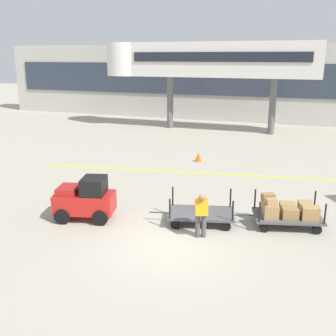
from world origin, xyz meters
name	(u,v)px	position (x,y,z in m)	size (l,w,h in m)	color
ground_plane	(168,244)	(0.00, 0.00, 0.00)	(120.00, 120.00, 0.00)	#A8A08E
apron_lead_line	(184,172)	(-2.00, 7.85, 0.00)	(15.21, 0.20, 0.01)	yellow
terminal_building	(269,84)	(0.00, 25.98, 3.38)	(52.59, 2.51, 6.74)	#BCB7AD
jet_bridge	(199,60)	(-4.73, 19.99, 5.40)	(16.88, 3.00, 6.76)	silver
baggage_tug	(86,199)	(-3.49, 0.88, 0.75)	(2.31, 1.68, 1.58)	red
baggage_cart_lead	(201,214)	(0.52, 1.95, 0.35)	(3.09, 1.94, 1.10)	#4C4C4F
baggage_cart_middle	(287,211)	(3.41, 2.70, 0.54)	(3.09, 1.94, 1.10)	#4C4C4F
baggage_handler	(201,213)	(0.85, 0.77, 0.87)	(0.52, 0.54, 1.56)	#4C4C4C
safety_cone_near	(198,157)	(-1.90, 10.21, 0.28)	(0.36, 0.36, 0.55)	#EA590F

